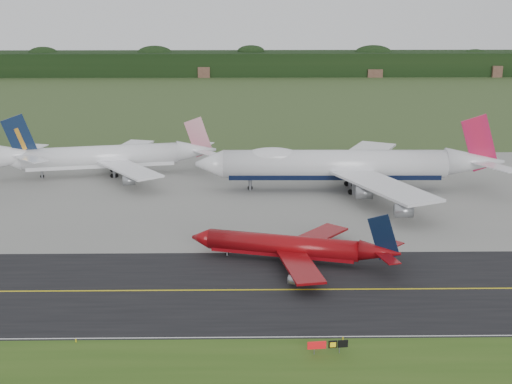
% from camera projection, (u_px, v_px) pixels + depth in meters
% --- Properties ---
extents(ground, '(600.00, 600.00, 0.00)m').
position_uv_depth(ground, '(311.00, 279.00, 114.22)').
color(ground, '#375025').
rests_on(ground, ground).
extents(taxiway, '(400.00, 32.00, 0.02)m').
position_uv_depth(taxiway, '(313.00, 290.00, 110.38)').
color(taxiway, black).
rests_on(taxiway, ground).
extents(apron, '(400.00, 78.00, 0.01)m').
position_uv_depth(apron, '(291.00, 191.00, 163.20)').
color(apron, gray).
rests_on(apron, ground).
extents(taxiway_centreline, '(400.00, 0.40, 0.00)m').
position_uv_depth(taxiway_centreline, '(313.00, 289.00, 110.37)').
color(taxiway_centreline, gold).
rests_on(taxiway_centreline, taxiway).
extents(taxiway_edge_line, '(400.00, 0.25, 0.00)m').
position_uv_depth(taxiway_edge_line, '(324.00, 337.00, 95.48)').
color(taxiway_edge_line, silver).
rests_on(taxiway_edge_line, taxiway).
extents(horizon_treeline, '(700.00, 25.00, 12.00)m').
position_uv_depth(horizon_treeline, '(265.00, 65.00, 375.65)').
color(horizon_treeline, black).
rests_on(horizon_treeline, ground).
extents(jet_ba_747, '(70.51, 58.57, 17.77)m').
position_uv_depth(jet_ba_747, '(346.00, 165.00, 162.52)').
color(jet_ba_747, silver).
rests_on(jet_ba_747, ground).
extents(jet_red_737, '(35.71, 28.51, 9.77)m').
position_uv_depth(jet_red_737, '(294.00, 247.00, 120.80)').
color(jet_red_737, maroon).
rests_on(jet_red_737, ground).
extents(jet_star_tail, '(52.35, 43.23, 13.85)m').
position_uv_depth(jet_star_tail, '(112.00, 157.00, 176.44)').
color(jet_star_tail, white).
rests_on(jet_star_tail, ground).
extents(taxiway_sign, '(5.24, 0.75, 1.75)m').
position_uv_depth(taxiway_sign, '(328.00, 345.00, 90.83)').
color(taxiway_sign, slate).
rests_on(taxiway_sign, ground).
extents(edge_marker_left, '(0.16, 0.16, 0.50)m').
position_uv_depth(edge_marker_left, '(76.00, 340.00, 93.99)').
color(edge_marker_left, yellow).
rests_on(edge_marker_left, ground).
extents(edge_marker_center, '(0.16, 0.16, 0.50)m').
position_uv_depth(edge_marker_center, '(343.00, 339.00, 94.50)').
color(edge_marker_center, yellow).
rests_on(edge_marker_center, ground).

